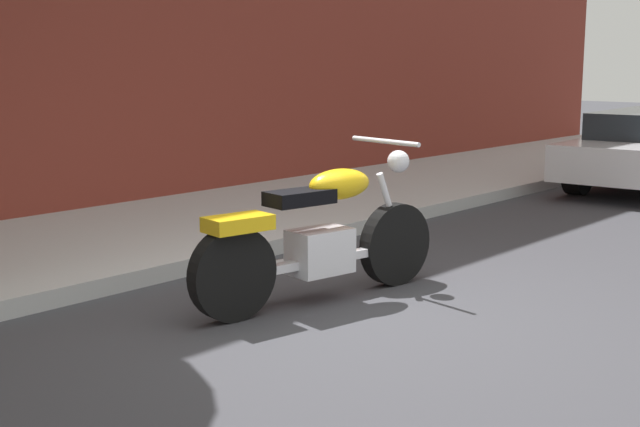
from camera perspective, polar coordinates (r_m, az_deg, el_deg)
The scene contains 3 objects.
ground_plane at distance 5.76m, azimuth 1.97°, elevation -7.04°, with size 60.00×60.00×0.00m, color #38383D.
sidewalk at distance 7.96m, azimuth -15.11°, elevation -2.01°, with size 25.89×2.69×0.14m, color #B0B0B0.
motorcycle at distance 6.07m, azimuth -0.04°, elevation -1.65°, with size 2.11×0.76×1.13m.
Camera 1 is at (-4.25, -3.50, 1.71)m, focal length 48.03 mm.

